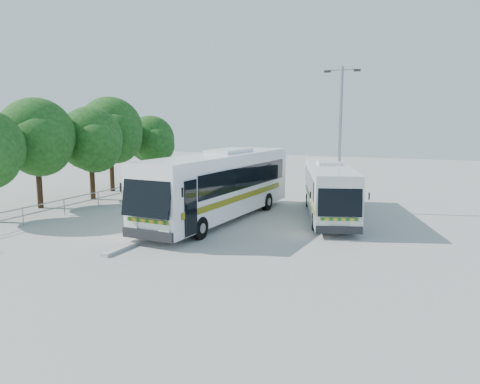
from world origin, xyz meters
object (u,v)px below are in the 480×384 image
at_px(tree_far_d, 111,130).
at_px(coach_adjacent, 329,189).
at_px(coach_main, 220,184).
at_px(tree_far_e, 151,139).
at_px(tree_far_b, 37,136).
at_px(lamppost, 340,133).
at_px(tree_far_c, 91,139).

height_order(tree_far_d, coach_adjacent, tree_far_d).
bearing_deg(coach_main, tree_far_e, 140.68).
relative_size(tree_far_b, lamppost, 0.80).
relative_size(tree_far_d, coach_main, 0.54).
distance_m(tree_far_b, tree_far_e, 12.13).
bearing_deg(lamppost, tree_far_d, 175.89).
bearing_deg(tree_far_e, tree_far_b, -91.83).
distance_m(tree_far_d, coach_adjacent, 18.30).
bearing_deg(coach_main, tree_far_c, 170.30).
xyz_separation_m(tree_far_c, lamppost, (16.76, 2.28, 0.54)).
bearing_deg(coach_main, lamppost, 44.87).
bearing_deg(tree_far_c, tree_far_d, 107.83).
height_order(tree_far_c, coach_adjacent, tree_far_c).
height_order(tree_far_b, tree_far_e, tree_far_b).
bearing_deg(lamppost, coach_adjacent, -96.19).
xyz_separation_m(tree_far_e, coach_main, (11.63, -10.85, -1.86)).
bearing_deg(tree_far_b, tree_far_e, 88.17).
distance_m(tree_far_b, lamppost, 18.71).
xyz_separation_m(tree_far_b, coach_adjacent, (17.45, 4.43, -2.92)).
bearing_deg(tree_far_b, tree_far_c, 77.09).
distance_m(tree_far_d, lamppost, 18.00).
xyz_separation_m(tree_far_b, tree_far_c, (0.89, 3.90, -0.31)).
distance_m(tree_far_c, tree_far_d, 3.93).
height_order(tree_far_c, tree_far_d, tree_far_d).
height_order(tree_far_e, lamppost, lamppost).
xyz_separation_m(tree_far_b, coach_main, (12.01, 1.25, -2.54)).
height_order(coach_main, coach_adjacent, coach_main).
bearing_deg(tree_far_d, lamppost, -4.51).
distance_m(tree_far_c, tree_far_e, 8.22).
bearing_deg(coach_main, tree_far_d, 156.41).
distance_m(coach_main, lamppost, 7.99).
relative_size(coach_main, coach_adjacent, 1.23).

